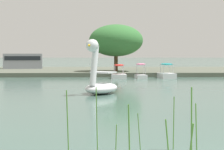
{
  "coord_description": "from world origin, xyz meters",
  "views": [
    {
      "loc": [
        -2.96,
        -6.52,
        2.31
      ],
      "look_at": [
        -2.45,
        18.04,
        0.91
      ],
      "focal_mm": 58.54,
      "sensor_mm": 36.0,
      "label": 1
    }
  ],
  "objects_px": {
    "tree_broadleaf_right": "(116,41)",
    "swan_boat": "(100,81)",
    "pedal_boat_pink": "(141,73)",
    "pedal_boat_teal": "(167,74)",
    "parked_van": "(23,61)",
    "pedal_boat_red": "(119,74)"
  },
  "relations": [
    {
      "from": "tree_broadleaf_right",
      "to": "parked_van",
      "type": "relative_size",
      "value": 1.61
    },
    {
      "from": "parked_van",
      "to": "swan_boat",
      "type": "bearing_deg",
      "value": -68.86
    },
    {
      "from": "parked_van",
      "to": "pedal_boat_pink",
      "type": "bearing_deg",
      "value": -41.96
    },
    {
      "from": "pedal_boat_pink",
      "to": "parked_van",
      "type": "relative_size",
      "value": 0.35
    },
    {
      "from": "swan_boat",
      "to": "pedal_boat_red",
      "type": "relative_size",
      "value": 1.39
    },
    {
      "from": "tree_broadleaf_right",
      "to": "pedal_boat_red",
      "type": "bearing_deg",
      "value": -88.7
    },
    {
      "from": "pedal_boat_teal",
      "to": "tree_broadleaf_right",
      "type": "xyz_separation_m",
      "value": [
        -4.76,
        4.95,
        3.37
      ]
    },
    {
      "from": "swan_boat",
      "to": "pedal_boat_red",
      "type": "height_order",
      "value": "swan_boat"
    },
    {
      "from": "tree_broadleaf_right",
      "to": "pedal_boat_pink",
      "type": "bearing_deg",
      "value": -65.78
    },
    {
      "from": "pedal_boat_red",
      "to": "parked_van",
      "type": "distance_m",
      "value": 17.72
    },
    {
      "from": "tree_broadleaf_right",
      "to": "swan_boat",
      "type": "bearing_deg",
      "value": -94.59
    },
    {
      "from": "pedal_boat_teal",
      "to": "parked_van",
      "type": "bearing_deg",
      "value": 142.76
    },
    {
      "from": "pedal_boat_pink",
      "to": "swan_boat",
      "type": "bearing_deg",
      "value": -105.05
    },
    {
      "from": "swan_boat",
      "to": "pedal_boat_teal",
      "type": "xyz_separation_m",
      "value": [
        6.3,
        14.11,
        -0.31
      ]
    },
    {
      "from": "pedal_boat_red",
      "to": "tree_broadleaf_right",
      "type": "xyz_separation_m",
      "value": [
        -0.12,
        5.3,
        3.41
      ]
    },
    {
      "from": "tree_broadleaf_right",
      "to": "parked_van",
      "type": "xyz_separation_m",
      "value": [
        -11.88,
        7.7,
        -2.32
      ]
    },
    {
      "from": "pedal_boat_pink",
      "to": "pedal_boat_teal",
      "type": "height_order",
      "value": "pedal_boat_teal"
    },
    {
      "from": "swan_boat",
      "to": "tree_broadleaf_right",
      "type": "height_order",
      "value": "tree_broadleaf_right"
    },
    {
      "from": "pedal_boat_pink",
      "to": "pedal_boat_teal",
      "type": "relative_size",
      "value": 0.75
    },
    {
      "from": "pedal_boat_teal",
      "to": "swan_boat",
      "type": "bearing_deg",
      "value": -114.05
    },
    {
      "from": "swan_boat",
      "to": "tree_broadleaf_right",
      "type": "distance_m",
      "value": 19.36
    },
    {
      "from": "pedal_boat_red",
      "to": "tree_broadleaf_right",
      "type": "bearing_deg",
      "value": 91.3
    }
  ]
}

